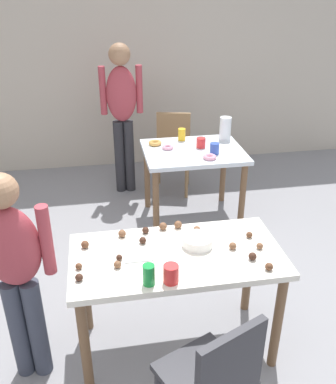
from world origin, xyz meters
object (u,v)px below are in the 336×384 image
(chair_near_table, at_px, (214,377))
(chair_far_table, at_px, (173,148))
(person_girl_near, at_px, (15,266))
(mixing_bowl, at_px, (198,241))
(soda_can, at_px, (149,275))
(pitcher_far, at_px, (225,128))
(dining_table_near, at_px, (177,268))
(dining_table_far, at_px, (193,161))
(person_adult_far, at_px, (122,106))

(chair_near_table, bearing_deg, chair_far_table, 83.31)
(person_girl_near, bearing_deg, mixing_bowl, 6.01)
(mixing_bowl, relative_size, soda_can, 1.55)
(pitcher_far, bearing_deg, mixing_bowl, -111.53)
(chair_near_table, relative_size, chair_far_table, 1.00)
(dining_table_near, bearing_deg, person_girl_near, -176.85)
(person_girl_near, distance_m, soda_can, 0.74)
(chair_near_table, bearing_deg, dining_table_far, 79.70)
(chair_near_table, height_order, person_girl_near, person_girl_near)
(chair_far_table, height_order, mixing_bowl, chair_far_table)
(person_girl_near, xyz_separation_m, pitcher_far, (1.77, 1.92, 0.05))
(dining_table_far, xyz_separation_m, chair_near_table, (-0.42, -2.33, -0.13))
(pitcher_far, bearing_deg, dining_table_far, -148.18)
(chair_near_table, bearing_deg, pitcher_far, 72.63)
(dining_table_near, relative_size, person_girl_near, 0.93)
(chair_near_table, distance_m, mixing_bowl, 0.81)
(chair_far_table, relative_size, soda_can, 7.13)
(chair_near_table, height_order, soda_can, soda_can)
(chair_far_table, xyz_separation_m, person_adult_far, (-0.55, 0.03, 0.50))
(chair_near_table, bearing_deg, person_girl_near, 146.50)
(chair_far_table, distance_m, mixing_bowl, 2.34)
(dining_table_near, relative_size, person_adult_far, 0.78)
(chair_near_table, xyz_separation_m, person_girl_near, (-0.97, 0.64, 0.31))
(person_girl_near, bearing_deg, chair_far_table, 61.15)
(chair_far_table, bearing_deg, person_adult_far, 177.18)
(person_adult_far, bearing_deg, pitcher_far, -27.82)
(soda_can, bearing_deg, person_girl_near, 164.31)
(person_girl_near, relative_size, pitcher_far, 6.04)
(dining_table_near, bearing_deg, person_adult_far, 93.19)
(person_adult_far, bearing_deg, soda_can, -91.49)
(mixing_bowl, bearing_deg, person_adult_far, 96.74)
(dining_table_far, bearing_deg, mixing_bowl, -102.01)
(mixing_bowl, distance_m, pitcher_far, 1.95)
(dining_table_far, relative_size, mixing_bowl, 5.00)
(person_girl_near, xyz_separation_m, soda_can, (0.72, -0.20, 0.00))
(chair_near_table, relative_size, person_girl_near, 0.63)
(chair_near_table, bearing_deg, dining_table_near, 94.42)
(dining_table_far, distance_m, person_girl_near, 2.20)
(dining_table_far, height_order, chair_near_table, chair_near_table)
(chair_far_table, xyz_separation_m, pitcher_far, (0.44, -0.50, 0.37))
(dining_table_near, distance_m, mixing_bowl, 0.21)
(dining_table_far, relative_size, pitcher_far, 4.16)
(mixing_bowl, bearing_deg, chair_far_table, 83.30)
(chair_near_table, distance_m, chair_far_table, 3.08)
(chair_far_table, bearing_deg, pitcher_far, -48.17)
(chair_far_table, distance_m, person_girl_near, 2.78)
(dining_table_near, relative_size, chair_near_table, 1.47)
(dining_table_far, distance_m, chair_near_table, 2.37)
(soda_can, relative_size, pitcher_far, 0.54)
(dining_table_near, relative_size, chair_far_table, 1.47)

